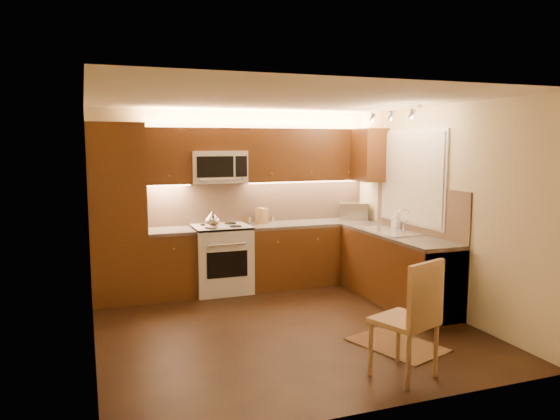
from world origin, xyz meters
name	(u,v)px	position (x,y,z in m)	size (l,w,h in m)	color
floor	(284,327)	(0.00, 0.00, 0.00)	(4.00, 4.00, 0.01)	black
ceiling	(285,100)	(0.00, 0.00, 2.50)	(4.00, 4.00, 0.01)	beige
wall_back	(236,199)	(0.00, 2.00, 1.25)	(4.00, 0.01, 2.50)	beige
wall_front	(379,251)	(0.00, -2.00, 1.25)	(4.00, 0.01, 2.50)	beige
wall_left	(90,226)	(-2.00, 0.00, 1.25)	(0.01, 4.00, 2.50)	beige
wall_right	(438,209)	(2.00, 0.00, 1.25)	(0.01, 4.00, 2.50)	beige
pantry	(117,213)	(-1.65, 1.70, 1.15)	(0.70, 0.60, 2.30)	#3F240D
base_cab_back_left	(171,264)	(-0.99, 1.70, 0.43)	(0.62, 0.60, 0.86)	#3F240D
counter_back_left	(170,231)	(-0.99, 1.70, 0.88)	(0.62, 0.60, 0.04)	#353230
base_cab_back_right	(310,254)	(1.04, 1.70, 0.43)	(1.92, 0.60, 0.86)	#3F240D
counter_back_right	(310,223)	(1.04, 1.70, 0.88)	(1.92, 0.60, 0.04)	#353230
base_cab_right	(397,270)	(1.70, 0.40, 0.43)	(0.60, 2.00, 0.86)	#3F240D
counter_right	(398,235)	(1.70, 0.40, 0.88)	(0.60, 2.00, 0.04)	#353230
dishwasher	(430,283)	(1.70, -0.30, 0.43)	(0.58, 0.60, 0.84)	silver
backsplash_back	(259,201)	(0.35, 1.99, 1.20)	(3.30, 0.02, 0.60)	#A37F63
backsplash_right	(418,209)	(1.99, 0.40, 1.20)	(0.02, 2.00, 0.60)	#A37F63
upper_cab_back_left	(167,156)	(-0.99, 1.82, 1.88)	(0.62, 0.35, 0.75)	#3F240D
upper_cab_back_right	(307,155)	(1.04, 1.82, 1.88)	(1.92, 0.35, 0.75)	#3F240D
upper_cab_bridge	(217,139)	(-0.30, 1.82, 2.09)	(0.76, 0.35, 0.31)	#3F240D
upper_cab_right_corner	(369,155)	(1.82, 1.40, 1.88)	(0.35, 0.50, 0.75)	#3F240D
stove	(221,259)	(-0.30, 1.68, 0.46)	(0.76, 0.65, 0.92)	silver
microwave	(218,167)	(-0.30, 1.81, 1.72)	(0.76, 0.38, 0.44)	silver
window_frame	(412,177)	(1.99, 0.55, 1.60)	(0.03, 1.44, 1.24)	silver
window_blinds	(411,177)	(1.97, 0.55, 1.60)	(0.02, 1.36, 1.16)	silver
sink	(392,226)	(1.70, 0.55, 0.98)	(0.52, 0.86, 0.15)	silver
faucet	(404,220)	(1.88, 0.55, 1.05)	(0.20, 0.04, 0.30)	silver
track_light_bar	(391,109)	(1.55, 0.40, 2.46)	(0.04, 1.20, 0.03)	silver
kettle	(212,220)	(-0.47, 1.47, 1.04)	(0.21, 0.21, 0.24)	silver
toaster_oven	(353,211)	(1.78, 1.77, 1.03)	(0.42, 0.32, 0.25)	silver
knife_block	(262,216)	(0.33, 1.81, 1.01)	(0.10, 0.16, 0.22)	#A37F49
spice_jar_a	(250,221)	(0.16, 1.83, 0.95)	(0.04, 0.04, 0.10)	silver
spice_jar_b	(246,220)	(0.14, 1.94, 0.94)	(0.05, 0.05, 0.08)	brown
spice_jar_c	(273,218)	(0.55, 1.94, 0.95)	(0.04, 0.04, 0.09)	silver
spice_jar_d	(262,220)	(0.34, 1.82, 0.95)	(0.04, 0.04, 0.10)	#96622D
soap_bottle	(396,220)	(1.94, 0.83, 1.01)	(0.10, 0.10, 0.22)	white
rug	(397,345)	(0.88, -0.90, 0.01)	(0.61, 0.91, 0.01)	black
dining_chair	(404,318)	(0.54, -1.53, 0.53)	(0.47, 0.47, 1.06)	#A37F49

